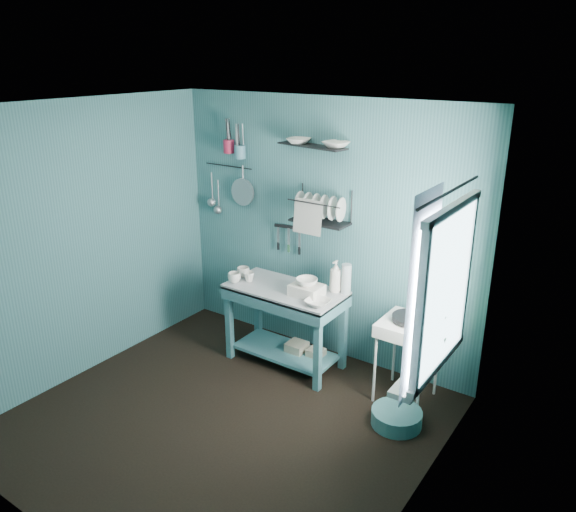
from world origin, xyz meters
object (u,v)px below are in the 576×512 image
Objects in this scene: mug_mid at (249,277)px; mug_right at (243,272)px; mug_left at (234,278)px; utensil_cup_magenta at (229,147)px; water_bottle at (346,279)px; work_counter at (285,326)px; potted_plant at (428,328)px; storage_tin_small at (316,358)px; floor_basin at (397,418)px; colander at (243,192)px; frying_pan at (410,318)px; dish_rack at (320,206)px; utensil_cup_teal at (240,152)px; wash_tub at (307,290)px; soap_bottle at (336,276)px; hotplate_stand at (407,360)px; storage_tin_large at (297,353)px.

mug_right is at bearing 153.43° from mug_mid.
mug_left is 1.23× the size of mug_mid.
water_bottle is at bearing -5.88° from utensil_cup_magenta.
work_counter is 2.33× the size of potted_plant.
storage_tin_small is 1.07m from floor_basin.
potted_plant reaches higher than mug_right.
mug_left is 0.94m from colander.
mug_mid is 1.01m from storage_tin_small.
frying_pan is 1.50× the size of storage_tin_small.
mug_left is 1.33m from utensil_cup_magenta.
frying_pan is at bearing -13.77° from dish_rack.
potted_plant is at bearing -21.05° from utensil_cup_teal.
wash_tub reaches higher than mug_mid.
storage_tin_small is at bearing 153.92° from potted_plant.
soap_bottle is at bearing 45.00° from storage_tin_small.
wash_tub is 0.68× the size of floor_basin.
potted_plant reaches higher than storage_tin_small.
soap_bottle is (0.17, 0.22, 0.10)m from wash_tub.
work_counter is 1.26m from frying_pan.
water_bottle is at bearing 146.98° from floor_basin.
hotplate_stand reaches higher than floor_basin.
dish_rack is at bearing 76.23° from storage_tin_large.
wash_tub reaches higher than work_counter.
mug_left reaches higher than mug_mid.
storage_tin_small is at bearing -178.52° from frying_pan.
water_bottle reaches higher than work_counter.
potted_plant is at bearing -32.78° from soap_bottle.
floor_basin is at bearing -9.10° from mug_right.
colander is at bearing 153.06° from work_counter.
utensil_cup_magenta is (-0.57, 0.43, 1.13)m from mug_mid.
wash_tub is 1.56m from utensil_cup_teal.
dish_rack is 1.15× the size of potted_plant.
hotplate_stand is at bearing -7.13° from utensil_cup_magenta.
mug_left is at bearing -135.00° from mug_mid.
mug_left is 0.22× the size of dish_rack.
wash_tub is 0.38× the size of hotplate_stand.
mug_left is 0.14m from mug_mid.
hotplate_stand is (0.78, -0.10, -0.57)m from soap_bottle.
water_bottle is 0.38× the size of hotplate_stand.
wash_tub is 1.40× the size of storage_tin_small.
storage_tin_large is (-1.10, -0.05, -0.66)m from frying_pan.
storage_tin_large is (0.10, 0.05, -0.28)m from work_counter.
work_counter is 1.77m from utensil_cup_teal.
potted_plant reaches higher than work_counter.
mug_mid is 0.63m from wash_tub.
mug_right is 0.94m from storage_tin_large.
mug_mid is 0.87m from storage_tin_large.
soap_bottle is 0.90m from storage_tin_large.
wash_tub is at bearing -116.57° from storage_tin_small.
soap_bottle reaches higher than mug_right.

